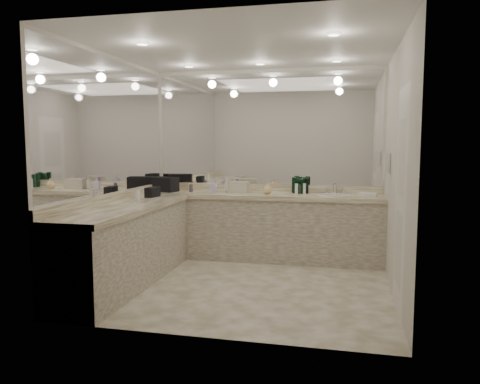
% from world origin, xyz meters
% --- Properties ---
extents(floor, '(3.20, 3.20, 0.00)m').
position_xyz_m(floor, '(0.00, 0.00, 0.00)').
color(floor, beige).
rests_on(floor, ground).
extents(ceiling, '(3.20, 3.20, 0.00)m').
position_xyz_m(ceiling, '(0.00, 0.00, 2.60)').
color(ceiling, white).
rests_on(ceiling, floor).
extents(wall_back, '(3.20, 0.02, 2.60)m').
position_xyz_m(wall_back, '(0.00, 1.50, 1.30)').
color(wall_back, beige).
rests_on(wall_back, floor).
extents(wall_left, '(0.02, 3.00, 2.60)m').
position_xyz_m(wall_left, '(-1.60, 0.00, 1.30)').
color(wall_left, beige).
rests_on(wall_left, floor).
extents(wall_right, '(0.02, 3.00, 2.60)m').
position_xyz_m(wall_right, '(1.60, 0.00, 1.30)').
color(wall_right, beige).
rests_on(wall_right, floor).
extents(vanity_back_base, '(3.20, 0.60, 0.84)m').
position_xyz_m(vanity_back_base, '(0.00, 1.20, 0.42)').
color(vanity_back_base, beige).
rests_on(vanity_back_base, floor).
extents(vanity_back_top, '(3.20, 0.64, 0.06)m').
position_xyz_m(vanity_back_top, '(0.00, 1.19, 0.87)').
color(vanity_back_top, '#F2E9CB').
rests_on(vanity_back_top, vanity_back_base).
extents(vanity_left_base, '(0.60, 2.40, 0.84)m').
position_xyz_m(vanity_left_base, '(-1.30, -0.30, 0.42)').
color(vanity_left_base, beige).
rests_on(vanity_left_base, floor).
extents(vanity_left_top, '(0.64, 2.42, 0.06)m').
position_xyz_m(vanity_left_top, '(-1.29, -0.30, 0.87)').
color(vanity_left_top, '#F2E9CB').
rests_on(vanity_left_top, vanity_left_base).
extents(backsplash_back, '(3.20, 0.04, 0.10)m').
position_xyz_m(backsplash_back, '(0.00, 1.48, 0.95)').
color(backsplash_back, '#F2E9CB').
rests_on(backsplash_back, vanity_back_top).
extents(backsplash_left, '(0.04, 3.00, 0.10)m').
position_xyz_m(backsplash_left, '(-1.58, 0.00, 0.95)').
color(backsplash_left, '#F2E9CB').
rests_on(backsplash_left, vanity_left_top).
extents(mirror_back, '(3.12, 0.01, 1.55)m').
position_xyz_m(mirror_back, '(0.00, 1.49, 1.77)').
color(mirror_back, white).
rests_on(mirror_back, wall_back).
extents(mirror_left, '(0.01, 2.92, 1.55)m').
position_xyz_m(mirror_left, '(-1.59, 0.00, 1.77)').
color(mirror_left, white).
rests_on(mirror_left, wall_left).
extents(sink, '(0.44, 0.44, 0.03)m').
position_xyz_m(sink, '(0.95, 1.20, 0.90)').
color(sink, white).
rests_on(sink, vanity_back_top).
extents(faucet, '(0.24, 0.16, 0.14)m').
position_xyz_m(faucet, '(0.95, 1.41, 0.97)').
color(faucet, silver).
rests_on(faucet, vanity_back_top).
extents(wall_phone, '(0.06, 0.10, 0.24)m').
position_xyz_m(wall_phone, '(1.56, 0.70, 1.35)').
color(wall_phone, white).
rests_on(wall_phone, wall_right).
extents(door, '(0.02, 0.82, 2.10)m').
position_xyz_m(door, '(1.59, -0.50, 1.05)').
color(door, white).
rests_on(door, wall_right).
extents(black_toiletry_bag, '(0.40, 0.30, 0.20)m').
position_xyz_m(black_toiletry_bag, '(-1.41, 1.16, 1.00)').
color(black_toiletry_bag, black).
rests_on(black_toiletry_bag, vanity_back_top).
extents(black_bag_spill, '(0.13, 0.24, 0.13)m').
position_xyz_m(black_bag_spill, '(-1.30, 0.48, 0.96)').
color(black_bag_spill, black).
rests_on(black_bag_spill, vanity_left_top).
extents(cream_cosmetic_case, '(0.29, 0.20, 0.16)m').
position_xyz_m(cream_cosmetic_case, '(-0.34, 1.21, 0.98)').
color(cream_cosmetic_case, beige).
rests_on(cream_cosmetic_case, vanity_back_top).
extents(hand_towel, '(0.26, 0.20, 0.04)m').
position_xyz_m(hand_towel, '(1.37, 1.19, 0.92)').
color(hand_towel, white).
rests_on(hand_towel, vanity_back_top).
extents(lotion_left, '(0.06, 0.06, 0.13)m').
position_xyz_m(lotion_left, '(-1.30, 0.04, 0.97)').
color(lotion_left, white).
rests_on(lotion_left, vanity_left_top).
extents(soap_bottle_a, '(0.08, 0.08, 0.18)m').
position_xyz_m(soap_bottle_a, '(-0.53, 1.25, 0.99)').
color(soap_bottle_a, white).
rests_on(soap_bottle_a, vanity_back_top).
extents(soap_bottle_b, '(0.10, 0.10, 0.18)m').
position_xyz_m(soap_bottle_b, '(-0.70, 1.18, 0.99)').
color(soap_bottle_b, silver).
rests_on(soap_bottle_b, vanity_back_top).
extents(soap_bottle_c, '(0.13, 0.13, 0.15)m').
position_xyz_m(soap_bottle_c, '(0.06, 1.17, 0.98)').
color(soap_bottle_c, '#E1C484').
rests_on(soap_bottle_c, vanity_back_top).
extents(green_bottle_0, '(0.07, 0.07, 0.20)m').
position_xyz_m(green_bottle_0, '(0.53, 1.30, 1.00)').
color(green_bottle_0, '#165233').
rests_on(green_bottle_0, vanity_back_top).
extents(green_bottle_1, '(0.07, 0.07, 0.20)m').
position_xyz_m(green_bottle_1, '(0.45, 1.28, 1.00)').
color(green_bottle_1, '#165233').
rests_on(green_bottle_1, vanity_back_top).
extents(green_bottle_2, '(0.07, 0.07, 0.22)m').
position_xyz_m(green_bottle_2, '(0.41, 1.35, 1.01)').
color(green_bottle_2, '#165233').
rests_on(green_bottle_2, vanity_back_top).
extents(green_bottle_3, '(0.07, 0.07, 0.19)m').
position_xyz_m(green_bottle_3, '(0.56, 1.34, 0.99)').
color(green_bottle_3, '#165233').
rests_on(green_bottle_3, vanity_back_top).
extents(green_bottle_4, '(0.07, 0.07, 0.21)m').
position_xyz_m(green_bottle_4, '(0.57, 1.34, 1.01)').
color(green_bottle_4, '#165233').
rests_on(green_bottle_4, vanity_back_top).
extents(amenity_bottle_0, '(0.05, 0.05, 0.15)m').
position_xyz_m(amenity_bottle_0, '(-0.47, 1.31, 0.97)').
color(amenity_bottle_0, '#9966B2').
rests_on(amenity_bottle_0, vanity_back_top).
extents(amenity_bottle_1, '(0.05, 0.05, 0.11)m').
position_xyz_m(amenity_bottle_1, '(-1.01, 1.15, 0.95)').
color(amenity_bottle_1, '#3F3F4C').
rests_on(amenity_bottle_1, vanity_back_top).
extents(amenity_bottle_2, '(0.04, 0.04, 0.14)m').
position_xyz_m(amenity_bottle_2, '(0.45, 1.25, 0.97)').
color(amenity_bottle_2, white).
rests_on(amenity_bottle_2, vanity_back_top).
extents(amenity_bottle_3, '(0.04, 0.04, 0.14)m').
position_xyz_m(amenity_bottle_3, '(0.55, 1.25, 0.97)').
color(amenity_bottle_3, white).
rests_on(amenity_bottle_3, vanity_back_top).
extents(amenity_bottle_4, '(0.05, 0.05, 0.11)m').
position_xyz_m(amenity_bottle_4, '(-1.11, 1.35, 0.96)').
color(amenity_bottle_4, '#E0B28C').
rests_on(amenity_bottle_4, vanity_back_top).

